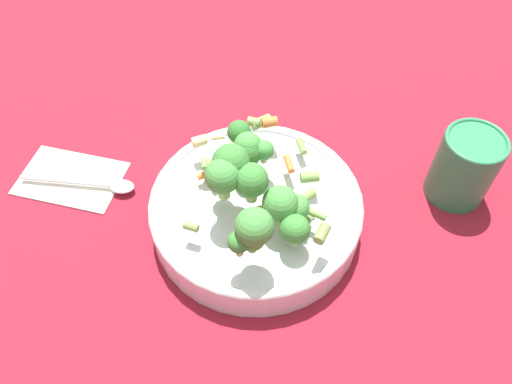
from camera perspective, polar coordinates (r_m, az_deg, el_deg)
name	(u,v)px	position (r m, az deg, el deg)	size (l,w,h in m)	color
ground_plane	(256,222)	(0.71, 0.00, -3.40)	(3.00, 3.00, 0.00)	maroon
bowl	(256,210)	(0.69, 0.00, -2.04)	(0.29, 0.29, 0.05)	silver
pasta_salad	(253,185)	(0.62, -0.30, 0.83)	(0.24, 0.23, 0.10)	#8CB766
cup	(465,166)	(0.76, 22.75, 2.75)	(0.09, 0.09, 0.11)	#2D7F51
napkin	(71,178)	(0.81, -20.41, 1.53)	(0.17, 0.14, 0.01)	white
spoon	(98,184)	(0.78, -17.59, 0.84)	(0.17, 0.08, 0.01)	silver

